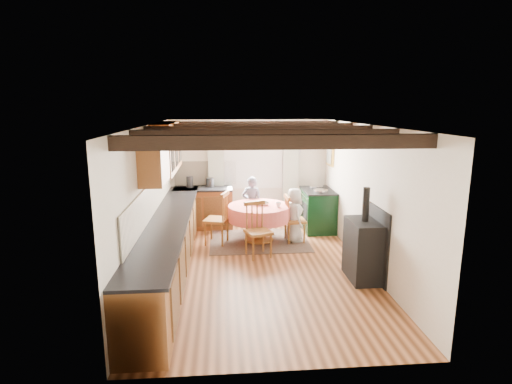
{
  "coord_description": "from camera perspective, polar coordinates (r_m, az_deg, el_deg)",
  "views": [
    {
      "loc": [
        -0.61,
        -6.43,
        2.7
      ],
      "look_at": [
        0.0,
        0.8,
        1.15
      ],
      "focal_mm": 28.37,
      "sensor_mm": 36.0,
      "label": 1
    }
  ],
  "objects": [
    {
      "name": "beam_b",
      "position": [
        5.48,
        1.58,
        7.97
      ],
      "size": [
        3.6,
        0.16,
        0.16
      ],
      "primitive_type": "cube",
      "color": "black",
      "rests_on": "ceiling"
    },
    {
      "name": "beam_c",
      "position": [
        6.47,
        0.6,
        8.6
      ],
      "size": [
        3.6,
        0.16,
        0.16
      ],
      "primitive_type": "cube",
      "color": "black",
      "rests_on": "ceiling"
    },
    {
      "name": "wall_right",
      "position": [
        7.03,
        15.35,
        -0.7
      ],
      "size": [
        0.0,
        5.5,
        2.4
      ],
      "primitive_type": "cube",
      "color": "silver",
      "rests_on": "ground"
    },
    {
      "name": "window_pane",
      "position": [
        9.27,
        -0.39,
        5.24
      ],
      "size": [
        1.2,
        0.01,
        1.4
      ],
      "primitive_type": "cube",
      "color": "white",
      "rests_on": "wall_back"
    },
    {
      "name": "beam_d",
      "position": [
        7.47,
        -0.13,
        9.06
      ],
      "size": [
        3.6,
        0.16,
        0.16
      ],
      "primitive_type": "cube",
      "color": "black",
      "rests_on": "ceiling"
    },
    {
      "name": "wall_front",
      "position": [
        4.02,
        4.28,
        -9.88
      ],
      "size": [
        3.6,
        0.0,
        2.4
      ],
      "primitive_type": "cube",
      "color": "silver",
      "rests_on": "ground"
    },
    {
      "name": "chair_right",
      "position": [
        8.17,
        5.51,
        -3.75
      ],
      "size": [
        0.45,
        0.43,
        0.96
      ],
      "primitive_type": null,
      "rotation": [
        0.0,
        0.0,
        1.62
      ],
      "color": "brown",
      "rests_on": "floor"
    },
    {
      "name": "cup",
      "position": [
        7.96,
        3.19,
        -1.78
      ],
      "size": [
        0.13,
        0.13,
        0.1
      ],
      "primitive_type": "imported",
      "rotation": [
        0.0,
        0.0,
        1.76
      ],
      "color": "silver",
      "rests_on": "dining_table"
    },
    {
      "name": "beam_a",
      "position": [
        4.49,
        3.0,
        7.05
      ],
      "size": [
        3.6,
        0.16,
        0.16
      ],
      "primitive_type": "cube",
      "color": "black",
      "rests_on": "ceiling"
    },
    {
      "name": "wall_cabinet_solid",
      "position": [
        6.27,
        -14.19,
        4.36
      ],
      "size": [
        0.34,
        0.9,
        0.7
      ],
      "primitive_type": "cube",
      "color": "brown",
      "rests_on": "wall_left"
    },
    {
      "name": "curtain_rod",
      "position": [
        9.12,
        -0.35,
        8.91
      ],
      "size": [
        2.0,
        0.03,
        0.03
      ],
      "primitive_type": "cylinder",
      "rotation": [
        0.0,
        1.57,
        0.0
      ],
      "color": "black",
      "rests_on": "wall_back"
    },
    {
      "name": "dining_table",
      "position": [
        8.19,
        0.42,
        -4.45
      ],
      "size": [
        1.24,
        1.24,
        0.75
      ],
      "primitive_type": null,
      "color": "#E74744",
      "rests_on": "floor"
    },
    {
      "name": "curtain_left",
      "position": [
        9.22,
        -5.61,
        2.01
      ],
      "size": [
        0.35,
        0.1,
        2.1
      ],
      "primitive_type": "cube",
      "color": "#BABAB9",
      "rests_on": "wall_back"
    },
    {
      "name": "chair_left",
      "position": [
        8.05,
        -5.62,
        -3.65
      ],
      "size": [
        0.59,
        0.57,
        1.06
      ],
      "primitive_type": null,
      "rotation": [
        0.0,
        0.0,
        -1.87
      ],
      "color": "brown",
      "rests_on": "floor"
    },
    {
      "name": "wall_plate",
      "position": [
        9.36,
        5.46,
        5.86
      ],
      "size": [
        0.3,
        0.02,
        0.3
      ],
      "primitive_type": "cylinder",
      "rotation": [
        1.57,
        0.0,
        0.0
      ],
      "color": "silver",
      "rests_on": "wall_back"
    },
    {
      "name": "ceiling",
      "position": [
        6.47,
        0.6,
        9.39
      ],
      "size": [
        3.6,
        5.5,
        0.0
      ],
      "primitive_type": "cube",
      "color": "white",
      "rests_on": "ground"
    },
    {
      "name": "rug",
      "position": [
        8.3,
        0.41,
        -6.88
      ],
      "size": [
        1.98,
        1.54,
        0.01
      ],
      "primitive_type": "cube",
      "color": "#39221B",
      "rests_on": "floor"
    },
    {
      "name": "wall_picture",
      "position": [
        9.11,
        10.42,
        5.55
      ],
      "size": [
        0.04,
        0.5,
        0.6
      ],
      "primitive_type": "cube",
      "color": "gold",
      "rests_on": "wall_right"
    },
    {
      "name": "child_far",
      "position": [
        8.8,
        -0.58,
        -1.7
      ],
      "size": [
        0.5,
        0.4,
        1.22
      ],
      "primitive_type": "imported",
      "rotation": [
        0.0,
        0.0,
        2.87
      ],
      "color": "slate",
      "rests_on": "floor"
    },
    {
      "name": "canister_tall",
      "position": [
        9.09,
        -9.32,
        1.42
      ],
      "size": [
        0.15,
        0.15,
        0.26
      ],
      "primitive_type": "cylinder",
      "color": "#262628",
      "rests_on": "worktop_back"
    },
    {
      "name": "worktop_left",
      "position": [
        6.74,
        -12.09,
        -3.72
      ],
      "size": [
        0.64,
        5.3,
        0.04
      ],
      "primitive_type": "cube",
      "color": "black",
      "rests_on": "base_cabinet_left"
    },
    {
      "name": "base_cabinet_left",
      "position": [
        6.88,
        -12.09,
        -7.41
      ],
      "size": [
        0.6,
        5.3,
        0.88
      ],
      "primitive_type": "cube",
      "color": "brown",
      "rests_on": "floor"
    },
    {
      "name": "bowl_b",
      "position": [
        8.12,
        1.19,
        -1.64
      ],
      "size": [
        0.21,
        0.21,
        0.06
      ],
      "primitive_type": "imported",
      "rotation": [
        0.0,
        0.0,
        1.47
      ],
      "color": "silver",
      "rests_on": "dining_table"
    },
    {
      "name": "wall_cabinet_glass",
      "position": [
        7.74,
        -12.44,
        6.21
      ],
      "size": [
        0.34,
        1.8,
        0.9
      ],
      "primitive_type": "cube",
      "color": "brown",
      "rests_on": "wall_left"
    },
    {
      "name": "child_right",
      "position": [
        8.18,
        5.4,
        -3.25
      ],
      "size": [
        0.43,
        0.59,
        1.1
      ],
      "primitive_type": "imported",
      "rotation": [
        0.0,
        0.0,
        1.73
      ],
      "color": "silver",
      "rests_on": "floor"
    },
    {
      "name": "beam_e",
      "position": [
        8.46,
        -0.69,
        9.41
      ],
      "size": [
        3.6,
        0.16,
        0.16
      ],
      "primitive_type": "cube",
      "color": "black",
      "rests_on": "ceiling"
    },
    {
      "name": "bowl_a",
      "position": [
        8.11,
        0.29,
        -1.69
      ],
      "size": [
        0.28,
        0.28,
        0.05
      ],
      "primitive_type": "imported",
      "rotation": [
        0.0,
        0.0,
        2.74
      ],
      "color": "silver",
      "rests_on": "dining_table"
    },
    {
      "name": "worktop_back",
      "position": [
        9.06,
        -7.5,
        0.48
      ],
      "size": [
        1.3,
        0.64,
        0.04
      ],
      "primitive_type": "cube",
      "color": "black",
      "rests_on": "base_cabinet_back"
    },
    {
      "name": "wall_back",
      "position": [
        9.32,
        -1.0,
        2.8
      ],
      "size": [
        3.6,
        0.0,
        2.4
      ],
      "primitive_type": "cube",
      "color": "silver",
      "rests_on": "ground"
    },
    {
      "name": "base_cabinet_back",
      "position": [
        9.18,
        -7.42,
        -2.31
      ],
      "size": [
        1.3,
        0.6,
        0.88
      ],
      "primitive_type": "cube",
      "color": "brown",
      "rests_on": "floor"
    },
    {
      "name": "window_frame",
      "position": [
        9.26,
        -0.38,
        5.23
      ],
      "size": [
        1.34,
        0.03,
        1.54
      ],
      "primitive_type": "cube",
      "color": "white",
      "rests_on": "wall_back"
    },
    {
      "name": "splash_left",
      "position": [
        7.0,
        -14.33,
        -0.71
      ],
      "size": [
        0.02,
        4.5,
        0.55
      ],
      "primitive_type": "cube",
      "color": "beige",
      "rests_on": "wall_left"
    },
    {
      "name": "chair_near",
      "position": [
        7.34,
        0.35,
        -5.37
      ],
      "size": [
        0.56,
        0.57,
        1.01
      ],
      "primitive_type": null,
      "rotation": [
        0.0,
        0.0,
        0.33
      ],
      "color": "brown",
      "rests_on": "floor"
    },
    {
      "name": "curtain_right",
      "position": [
        9.35,
        4.86,
        2.16
      ],
      "size": [
        0.35,
        0.1,
        2.1
      ],
      "primitive_type": "cube",
      "color": "#BABAB9",
      "rests_on": "wall_back"
    },
    {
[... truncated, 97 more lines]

